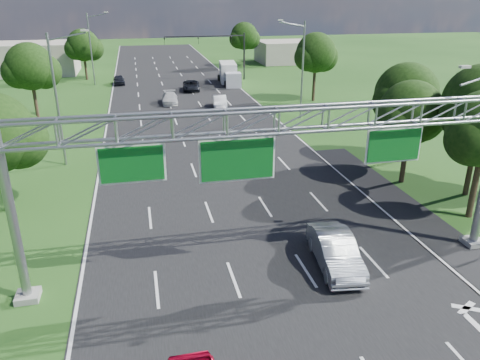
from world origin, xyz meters
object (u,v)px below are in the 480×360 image
object	(u,v)px
box_truck	(229,74)
silver_sedan	(335,251)
sign_gantry	(278,134)
traffic_signal	(221,46)

from	to	relation	value
box_truck	silver_sedan	bearing A→B (deg)	-88.66
silver_sedan	box_truck	bearing A→B (deg)	91.29
box_truck	sign_gantry	bearing A→B (deg)	-92.09
sign_gantry	box_truck	bearing A→B (deg)	81.28
sign_gantry	traffic_signal	world-z (taller)	sign_gantry
traffic_signal	box_truck	distance (m)	4.84
box_truck	traffic_signal	bearing A→B (deg)	106.42
sign_gantry	box_truck	distance (m)	50.86
traffic_signal	box_truck	size ratio (longest dim) A/B	1.52
traffic_signal	silver_sedan	size ratio (longest dim) A/B	2.43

